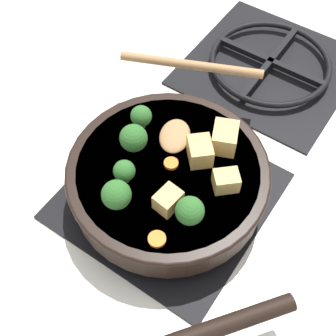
% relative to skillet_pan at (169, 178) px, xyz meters
% --- Properties ---
extents(ground_plane, '(2.40, 2.40, 0.00)m').
position_rel_skillet_pan_xyz_m(ground_plane, '(-0.00, 0.00, -0.06)').
color(ground_plane, silver).
extents(front_burner_grate, '(0.31, 0.31, 0.03)m').
position_rel_skillet_pan_xyz_m(front_burner_grate, '(-0.00, 0.00, -0.05)').
color(front_burner_grate, black).
rests_on(front_burner_grate, ground_plane).
extents(rear_burner_grate, '(0.31, 0.31, 0.03)m').
position_rel_skillet_pan_xyz_m(rear_burner_grate, '(-0.00, 0.36, -0.05)').
color(rear_burner_grate, black).
rests_on(rear_burner_grate, ground_plane).
extents(skillet_pan, '(0.41, 0.38, 0.06)m').
position_rel_skillet_pan_xyz_m(skillet_pan, '(0.00, 0.00, 0.00)').
color(skillet_pan, black).
rests_on(skillet_pan, front_burner_grate).
extents(wooden_spoon, '(0.24, 0.25, 0.02)m').
position_rel_skillet_pan_xyz_m(wooden_spoon, '(-0.06, 0.14, 0.03)').
color(wooden_spoon, '#A87A4C').
rests_on(wooden_spoon, skillet_pan).
extents(tofu_cube_center_large, '(0.05, 0.06, 0.04)m').
position_rel_skillet_pan_xyz_m(tofu_cube_center_large, '(0.05, 0.09, 0.04)').
color(tofu_cube_center_large, tan).
rests_on(tofu_cube_center_large, skillet_pan).
extents(tofu_cube_near_handle, '(0.03, 0.04, 0.03)m').
position_rel_skillet_pan_xyz_m(tofu_cube_near_handle, '(0.03, -0.05, 0.04)').
color(tofu_cube_near_handle, tan).
rests_on(tofu_cube_near_handle, skillet_pan).
extents(tofu_cube_east_chunk, '(0.05, 0.05, 0.03)m').
position_rel_skillet_pan_xyz_m(tofu_cube_east_chunk, '(0.03, 0.04, 0.04)').
color(tofu_cube_east_chunk, tan).
rests_on(tofu_cube_east_chunk, skillet_pan).
extents(tofu_cube_west_chunk, '(0.05, 0.05, 0.03)m').
position_rel_skillet_pan_xyz_m(tofu_cube_west_chunk, '(0.09, 0.02, 0.04)').
color(tofu_cube_west_chunk, tan).
rests_on(tofu_cube_west_chunk, skillet_pan).
extents(broccoli_floret_near_spoon, '(0.04, 0.04, 0.05)m').
position_rel_skillet_pan_xyz_m(broccoli_floret_near_spoon, '(0.07, -0.06, 0.05)').
color(broccoli_floret_near_spoon, '#709956').
rests_on(broccoli_floret_near_spoon, skillet_pan).
extents(broccoli_floret_center_top, '(0.03, 0.03, 0.04)m').
position_rel_skillet_pan_xyz_m(broccoli_floret_center_top, '(-0.04, -0.05, 0.05)').
color(broccoli_floret_center_top, '#709956').
rests_on(broccoli_floret_center_top, skillet_pan).
extents(broccoli_floret_east_rim, '(0.04, 0.04, 0.05)m').
position_rel_skillet_pan_xyz_m(broccoli_floret_east_rim, '(-0.06, -0.00, 0.05)').
color(broccoli_floret_east_rim, '#709956').
rests_on(broccoli_floret_east_rim, skillet_pan).
extents(broccoli_floret_west_rim, '(0.03, 0.03, 0.04)m').
position_rel_skillet_pan_xyz_m(broccoli_floret_west_rim, '(-0.08, 0.05, 0.05)').
color(broccoli_floret_west_rim, '#709956').
rests_on(broccoli_floret_west_rim, skillet_pan).
extents(broccoli_floret_north_edge, '(0.04, 0.04, 0.05)m').
position_rel_skillet_pan_xyz_m(broccoli_floret_north_edge, '(-0.03, -0.09, 0.05)').
color(broccoli_floret_north_edge, '#709956').
rests_on(broccoli_floret_north_edge, skillet_pan).
extents(carrot_slice_orange_thin, '(0.03, 0.03, 0.01)m').
position_rel_skillet_pan_xyz_m(carrot_slice_orange_thin, '(0.05, -0.11, 0.03)').
color(carrot_slice_orange_thin, orange).
rests_on(carrot_slice_orange_thin, skillet_pan).
extents(carrot_slice_near_center, '(0.02, 0.02, 0.01)m').
position_rel_skillet_pan_xyz_m(carrot_slice_near_center, '(-0.01, 0.01, 0.03)').
color(carrot_slice_near_center, orange).
rests_on(carrot_slice_near_center, skillet_pan).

